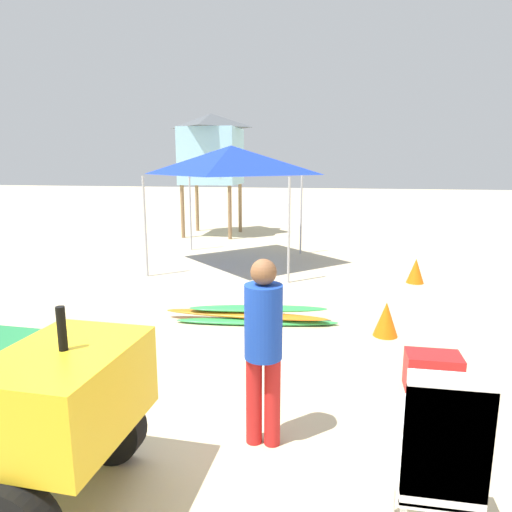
# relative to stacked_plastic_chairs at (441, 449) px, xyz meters

# --- Properties ---
(ground) EXTENTS (80.00, 80.00, 0.00)m
(ground) POSITION_rel_stacked_plastic_chairs_xyz_m (-2.50, 0.93, -0.74)
(ground) COLOR beige
(stacked_plastic_chairs) EXTENTS (0.48, 0.48, 1.29)m
(stacked_plastic_chairs) POSITION_rel_stacked_plastic_chairs_xyz_m (0.00, 0.00, 0.00)
(stacked_plastic_chairs) COLOR white
(stacked_plastic_chairs) RESTS_ON ground
(surfboard_pile) EXTENTS (2.70, 0.73, 0.24)m
(surfboard_pile) POSITION_rel_stacked_plastic_chairs_xyz_m (-1.88, 4.00, -0.63)
(surfboard_pile) COLOR green
(surfboard_pile) RESTS_ON ground
(lifeguard_near_left) EXTENTS (0.32, 0.32, 1.65)m
(lifeguard_near_left) POSITION_rel_stacked_plastic_chairs_xyz_m (-1.23, 0.98, 0.20)
(lifeguard_near_left) COLOR red
(lifeguard_near_left) RESTS_ON ground
(popup_canopy) EXTENTS (3.10, 3.10, 2.79)m
(popup_canopy) POSITION_rel_stacked_plastic_chairs_xyz_m (-3.13, 8.00, 1.71)
(popup_canopy) COLOR #B2B2B7
(popup_canopy) RESTS_ON ground
(lifeguard_tower) EXTENTS (1.98, 1.98, 3.95)m
(lifeguard_tower) POSITION_rel_stacked_plastic_chairs_xyz_m (-4.79, 12.30, 2.09)
(lifeguard_tower) COLOR olive
(lifeguard_tower) RESTS_ON ground
(traffic_cone_near) EXTENTS (0.35, 0.35, 0.50)m
(traffic_cone_near) POSITION_rel_stacked_plastic_chairs_xyz_m (0.07, 3.79, -0.50)
(traffic_cone_near) COLOR orange
(traffic_cone_near) RESTS_ON ground
(traffic_cone_far) EXTENTS (0.35, 0.35, 0.50)m
(traffic_cone_far) POSITION_rel_stacked_plastic_chairs_xyz_m (0.95, 6.89, -0.49)
(traffic_cone_far) COLOR orange
(traffic_cone_far) RESTS_ON ground
(cooler_box) EXTENTS (0.57, 0.37, 0.42)m
(cooler_box) POSITION_rel_stacked_plastic_chairs_xyz_m (0.41, 2.22, -0.53)
(cooler_box) COLOR red
(cooler_box) RESTS_ON ground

